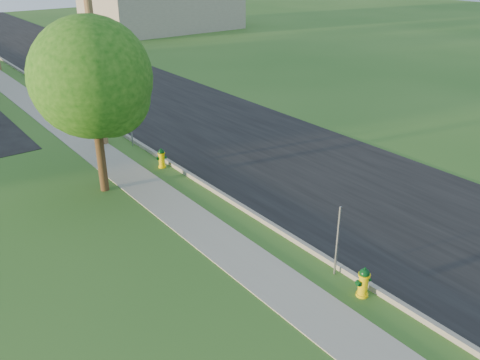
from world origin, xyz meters
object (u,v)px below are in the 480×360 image
tree_verge (96,82)px  hydrant_mid (162,158)px  utility_pole_mid (91,26)px  hydrant_far (54,92)px  hydrant_near (364,282)px

tree_verge → hydrant_mid: size_ratio=7.61×
tree_verge → utility_pole_mid: bearing=68.0°
utility_pole_mid → tree_verge: utility_pole_mid is taller
utility_pole_mid → hydrant_mid: utility_pole_mid is taller
utility_pole_mid → hydrant_far: 9.83m
hydrant_near → hydrant_far: hydrant_near is taller
tree_verge → hydrant_near: (2.51, -9.42, -3.45)m
hydrant_near → tree_verge: bearing=104.9°
utility_pole_mid → hydrant_near: 14.59m
utility_pole_mid → hydrant_near: (0.72, -13.85, -4.55)m
hydrant_mid → hydrant_near: bearing=-90.0°
hydrant_far → utility_pole_mid: bearing=-95.1°
utility_pole_mid → tree_verge: (-1.79, -4.42, -1.10)m
hydrant_near → hydrant_mid: bearing=90.0°
hydrant_mid → hydrant_far: 12.45m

